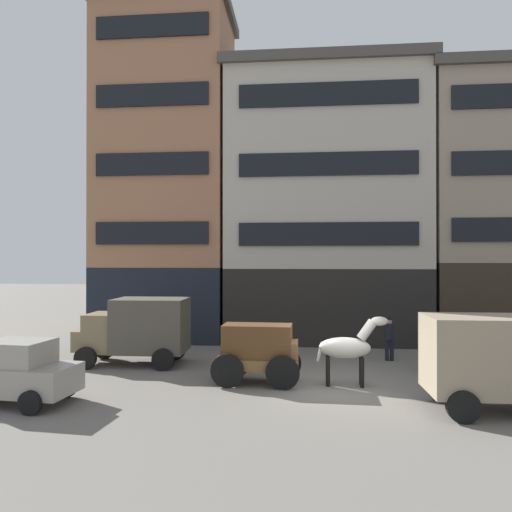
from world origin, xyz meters
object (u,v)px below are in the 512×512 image
(delivery_truck_near, at_px, (502,360))
(pedestrian_officer, at_px, (389,337))
(delivery_truck_far, at_px, (136,329))
(draft_horse, at_px, (348,347))
(sedan_dark, at_px, (489,348))
(sedan_light, at_px, (13,372))
(cargo_wagon, at_px, (259,349))

(delivery_truck_near, distance_m, pedestrian_officer, 6.78)
(delivery_truck_far, height_order, pedestrian_officer, delivery_truck_far)
(draft_horse, distance_m, sedan_dark, 5.86)
(delivery_truck_near, xyz_separation_m, sedan_dark, (1.45, 4.76, -0.51))
(sedan_dark, relative_size, pedestrian_officer, 2.13)
(pedestrian_officer, bearing_deg, sedan_dark, -28.10)
(delivery_truck_far, bearing_deg, draft_horse, -16.73)
(sedan_light, distance_m, pedestrian_officer, 13.82)
(sedan_dark, height_order, sedan_light, same)
(sedan_dark, relative_size, sedan_light, 1.00)
(draft_horse, xyz_separation_m, sedan_light, (-9.85, -2.89, -0.36))
(cargo_wagon, bearing_deg, pedestrian_officer, 39.18)
(pedestrian_officer, bearing_deg, delivery_truck_near, -74.31)
(cargo_wagon, bearing_deg, draft_horse, -0.03)
(cargo_wagon, xyz_separation_m, draft_horse, (2.95, -0.00, 0.12))
(draft_horse, distance_m, pedestrian_officer, 4.60)
(delivery_truck_far, height_order, sedan_dark, delivery_truck_far)
(delivery_truck_far, bearing_deg, sedan_light, -108.75)
(cargo_wagon, bearing_deg, delivery_truck_near, -19.47)
(sedan_dark, xyz_separation_m, pedestrian_officer, (-3.28, 1.75, 0.07))
(cargo_wagon, distance_m, delivery_truck_far, 5.64)
(draft_horse, relative_size, delivery_truck_near, 0.54)
(cargo_wagon, bearing_deg, delivery_truck_far, 154.62)
(delivery_truck_near, relative_size, sedan_light, 1.14)
(delivery_truck_near, relative_size, sedan_dark, 1.14)
(cargo_wagon, relative_size, sedan_light, 0.77)
(draft_horse, distance_m, delivery_truck_near, 4.60)
(sedan_light, bearing_deg, draft_horse, 16.37)
(draft_horse, relative_size, sedan_dark, 0.61)
(delivery_truck_far, bearing_deg, delivery_truck_near, -22.05)
(draft_horse, height_order, sedan_light, draft_horse)
(cargo_wagon, height_order, delivery_truck_near, delivery_truck_near)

